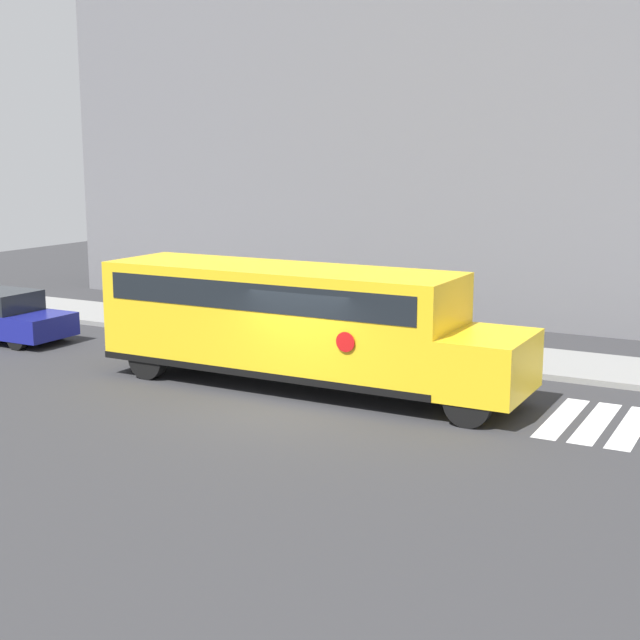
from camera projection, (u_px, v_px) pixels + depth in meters
name	position (u px, v px, depth m)	size (l,w,h in m)	color
ground_plane	(292.00, 407.00, 19.62)	(60.00, 60.00, 0.00)	#333335
sidewalk_strip	(407.00, 348.00, 25.23)	(44.00, 3.00, 0.15)	gray
building_backdrop	(487.00, 117.00, 29.62)	(32.00, 4.00, 13.34)	slate
school_bus	(293.00, 318.00, 21.05)	(10.38, 2.57, 2.87)	yellow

